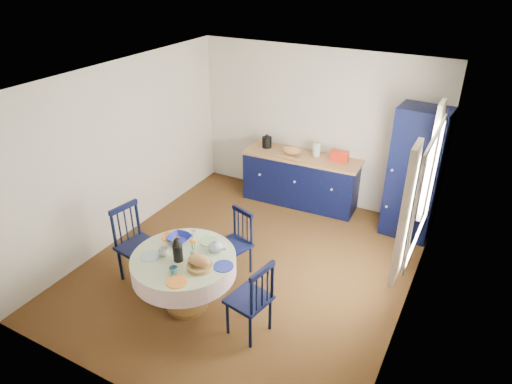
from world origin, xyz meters
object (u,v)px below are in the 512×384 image
Objects in this scene: mug_b at (174,271)px; mug_d at (193,234)px; pantry_cabinet at (415,174)px; chair_right at (252,299)px; kitchen_counter at (301,178)px; cobalt_bowl at (179,239)px; mug_c at (216,247)px; mug_a at (164,252)px; dining_table at (185,265)px; chair_far at (236,242)px; chair_left at (136,243)px.

mug_b is 1.05× the size of mug_d.
pantry_cabinet is 3.09m from chair_right.
kitchen_counter is at bearing -179.53° from pantry_cabinet.
kitchen_counter is 7.25× the size of cobalt_bowl.
kitchen_counter is at bearing 92.05° from mug_c.
dining_table is at bearing 19.65° from mug_a.
pantry_cabinet is at bearing 50.12° from mug_d.
mug_c is 0.49m from cobalt_bowl.
chair_far is 7.44× the size of mug_c.
mug_a is at bearing -143.08° from mug_c.
mug_c is (-1.67, -2.57, -0.21)m from pantry_cabinet.
cobalt_bowl is at bearing -175.14° from mug_c.
chair_right is at bearing -85.79° from chair_left.
chair_right is (0.72, -2.97, 0.03)m from kitchen_counter.
chair_left is 1.15× the size of chair_far.
chair_left is 0.80m from mug_d.
pantry_cabinet reaches higher than mug_d.
kitchen_counter reaches higher than dining_table.
chair_far is at bearing 86.59° from mug_b.
mug_a is at bearing -93.89° from chair_far.
kitchen_counter is at bearing 88.80° from mug_b.
mug_d is (0.73, 0.22, 0.24)m from chair_left.
chair_far is 7.36× the size of mug_a.
mug_d is at bearing -100.45° from chair_right.
mug_c is at bearing 36.92° from mug_a.
kitchen_counter reaches higher than mug_d.
mug_a is 0.31m from cobalt_bowl.
chair_left is at bearing -132.12° from pantry_cabinet.
mug_d is at bearing -125.84° from pantry_cabinet.
mug_b is (-0.07, -1.16, 0.31)m from chair_far.
pantry_cabinet is at bearing 53.90° from mug_a.
dining_table is 0.90m from chair_left.
pantry_cabinet is at bearing 50.54° from cobalt_bowl.
pantry_cabinet is 2.05× the size of chair_right.
mug_c reaches higher than cobalt_bowl.
cobalt_bowl is at bearing -125.41° from pantry_cabinet.
dining_table is 0.88m from chair_right.
mug_b is at bearing -35.72° from mug_a.
mug_a is at bearing -122.06° from pantry_cabinet.
mug_b is (-1.83, -3.15, -0.21)m from pantry_cabinet.
mug_b is 0.79× the size of mug_c.
pantry_cabinet reaches higher than chair_left.
chair_left is 1.76m from chair_right.
mug_c is at bearing -90.70° from kitchen_counter.
chair_far reaches higher than mug_b.
cobalt_bowl is at bearing 121.39° from mug_b.
pantry_cabinet reaches higher than dining_table.
kitchen_counter is at bearing -10.21° from chair_left.
chair_left is 1.25m from chair_far.
chair_far is at bearing 99.19° from mug_c.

